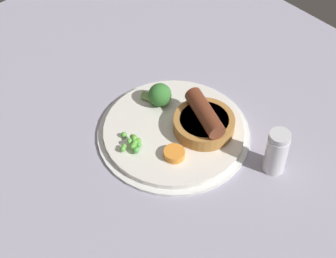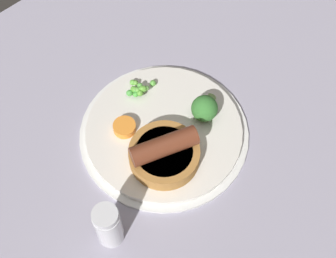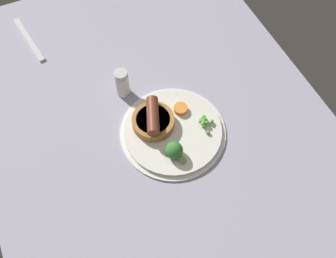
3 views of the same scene
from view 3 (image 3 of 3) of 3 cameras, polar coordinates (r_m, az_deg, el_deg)
The scene contains 8 objects.
dining_table at distance 90.51cm, azimuth -1.74°, elevation 0.51°, with size 110.00×80.00×3.00cm, color #9E99AD.
dinner_plate at distance 87.30cm, azimuth 0.75°, elevation -0.37°, with size 24.83×24.83×1.40cm.
sausage_pudding at distance 85.88cm, azimuth -2.29°, elevation 1.38°, with size 9.85×9.85×5.08cm.
pea_pile at distance 86.82cm, azimuth 5.55°, elevation 1.10°, with size 4.94×3.49×1.87cm.
broccoli_floret_near at distance 81.96cm, azimuth 1.15°, elevation -3.26°, with size 5.19×3.90×3.90cm.
carrot_slice_0 at distance 88.87cm, azimuth 1.94°, elevation 3.06°, with size 3.31×3.31×1.20cm, color orange.
fork at distance 111.56cm, azimuth -20.42°, elevation 12.68°, with size 18.00×1.60×0.60cm, color silver.
salt_shaker at distance 91.53cm, azimuth -7.01°, elevation 6.97°, with size 3.39×3.39×7.85cm.
Camera 3 is at (42.85, -16.37, 79.53)cm, focal length 40.00 mm.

